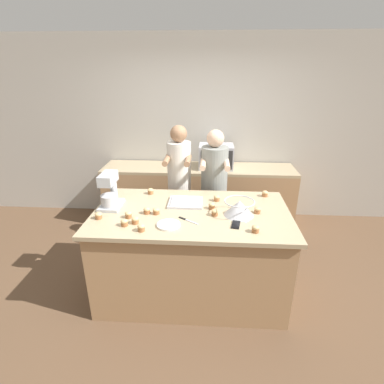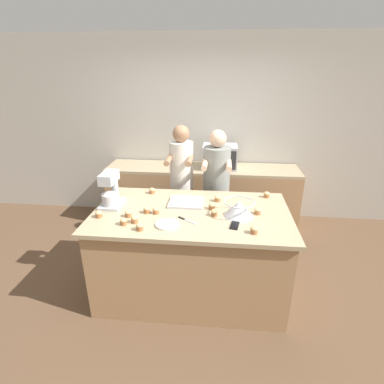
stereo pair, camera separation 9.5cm
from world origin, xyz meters
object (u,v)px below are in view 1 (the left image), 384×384
object	(u,v)px
person_left	(179,186)
cupcake_13	(151,191)
cell_phone	(236,225)
cupcake_11	(212,206)
cupcake_6	(98,216)
cupcake_7	(135,220)
cupcake_1	(217,198)
cupcake_5	(124,222)
cupcake_9	(256,229)
cupcake_3	(156,211)
person_right	(214,190)
cupcake_0	(141,228)
cupcake_10	(265,194)
stand_mixer	(110,192)
cupcake_12	(128,215)
microwave_oven	(216,156)
small_plate	(169,225)
mixing_bowl	(239,207)
knife	(187,220)
cupcake_4	(257,210)
cupcake_8	(147,210)
baking_tray	(186,202)
cupcake_2	(215,212)

from	to	relation	value
person_left	cupcake_13	distance (m)	0.51
cell_phone	cupcake_11	xyz separation A→B (m)	(-0.21, 0.33, 0.03)
cupcake_6	cupcake_7	bearing A→B (deg)	-11.00
cupcake_1	cupcake_5	xyz separation A→B (m)	(-0.82, -0.59, 0.00)
cupcake_1	cupcake_9	size ratio (longest dim) A/B	1.00
person_left	cupcake_1	distance (m)	0.73
person_left	cupcake_3	bearing A→B (deg)	-97.94
cell_phone	cupcake_7	bearing A→B (deg)	-178.47
person_right	cupcake_0	distance (m)	1.39
cupcake_5	cupcake_10	bearing A→B (deg)	29.18
person_left	cupcake_6	size ratio (longest dim) A/B	25.08
stand_mixer	cupcake_1	bearing A→B (deg)	11.17
cupcake_9	cupcake_12	size ratio (longest dim) A/B	1.00
microwave_oven	cupcake_7	world-z (taller)	microwave_oven
cupcake_0	cupcake_1	bearing A→B (deg)	46.00
small_plate	cupcake_7	world-z (taller)	cupcake_7
cupcake_11	cupcake_9	bearing A→B (deg)	-49.80
mixing_bowl	cupcake_11	size ratio (longest dim) A/B	4.47
mixing_bowl	cell_phone	size ratio (longest dim) A/B	1.87
cupcake_1	cell_phone	bearing A→B (deg)	-72.63
microwave_oven	knife	size ratio (longest dim) A/B	2.59
small_plate	cupcake_4	distance (m)	0.87
cupcake_0	cupcake_1	size ratio (longest dim) A/B	1.00
cupcake_8	cupcake_1	bearing A→B (deg)	26.98
microwave_oven	cell_phone	distance (m)	1.84
cupcake_3	cupcake_7	world-z (taller)	same
person_right	cupcake_4	bearing A→B (deg)	-63.70
cell_phone	cupcake_3	xyz separation A→B (m)	(-0.74, 0.18, 0.03)
microwave_oven	cupcake_6	world-z (taller)	microwave_oven
microwave_oven	cupcake_6	distance (m)	2.10
cupcake_6	cupcake_9	world-z (taller)	same
cupcake_0	cupcake_5	xyz separation A→B (m)	(-0.17, 0.08, 0.00)
person_right	cell_phone	distance (m)	1.11
stand_mixer	baking_tray	bearing A→B (deg)	9.16
stand_mixer	cupcake_5	bearing A→B (deg)	-57.98
mixing_bowl	microwave_oven	world-z (taller)	microwave_oven
cupcake_10	cupcake_3	bearing A→B (deg)	-155.53
person_left	cupcake_11	bearing A→B (deg)	-62.14
person_right	cupcake_10	distance (m)	0.70
cupcake_13	cupcake_8	bearing A→B (deg)	-83.10
cell_phone	knife	size ratio (longest dim) A/B	0.82
cupcake_0	cupcake_9	size ratio (longest dim) A/B	1.00
cupcake_7	cupcake_12	size ratio (longest dim) A/B	1.00
stand_mixer	cupcake_7	world-z (taller)	stand_mixer
cupcake_2	cupcake_8	distance (m)	0.65
cupcake_3	cupcake_6	size ratio (longest dim) A/B	1.00
cupcake_2	cupcake_3	distance (m)	0.56
cupcake_8	cupcake_10	bearing A→B (deg)	22.63
cupcake_12	cupcake_10	bearing A→B (deg)	23.80
cupcake_13	cupcake_7	bearing A→B (deg)	-90.37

